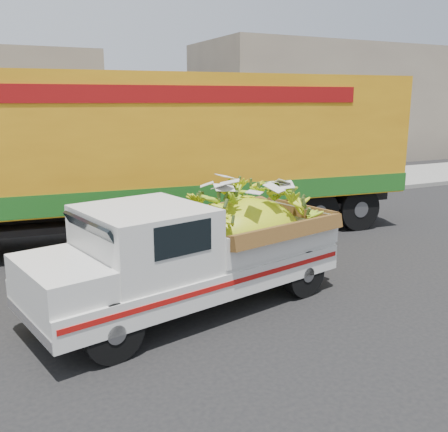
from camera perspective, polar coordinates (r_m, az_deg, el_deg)
name	(u,v)px	position (r m, az deg, el deg)	size (l,w,h in m)	color
ground	(220,302)	(8.32, -0.42, -9.76)	(100.00, 100.00, 0.00)	black
curb	(118,215)	(14.27, -12.00, 0.06)	(60.00, 0.25, 0.15)	gray
sidewalk	(101,202)	(16.27, -13.84, 1.55)	(60.00, 4.00, 0.14)	gray
building_right	(327,104)	(28.40, 11.73, 12.43)	(14.00, 6.00, 6.00)	gray
pickup_truck	(209,247)	(8.00, -1.73, -3.57)	(5.25, 2.83, 1.75)	black
semi_trailer	(167,149)	(11.79, -6.58, 7.63)	(12.04, 3.69, 3.80)	black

